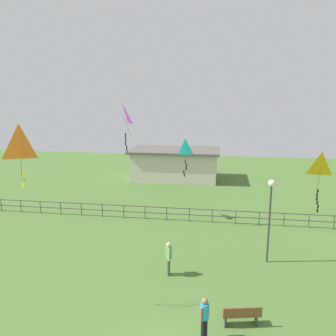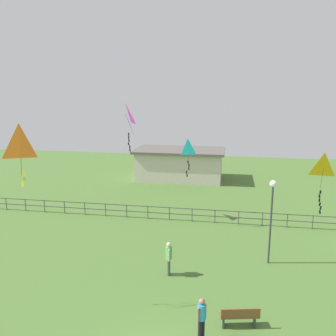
{
  "view_description": "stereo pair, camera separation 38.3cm",
  "coord_description": "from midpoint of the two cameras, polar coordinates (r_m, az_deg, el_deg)",
  "views": [
    {
      "loc": [
        1.39,
        -9.34,
        8.87
      ],
      "look_at": [
        -0.96,
        6.17,
        5.46
      ],
      "focal_mm": 38.05,
      "sensor_mm": 36.0,
      "label": 1
    },
    {
      "loc": [
        1.76,
        -9.28,
        8.87
      ],
      "look_at": [
        -0.96,
        6.17,
        5.46
      ],
      "focal_mm": 38.05,
      "sensor_mm": 36.0,
      "label": 2
    }
  ],
  "objects": [
    {
      "name": "waterfront_railing",
      "position": [
        24.8,
        3.53,
        -7.18
      ],
      "size": [
        36.03,
        0.06,
        0.95
      ],
      "color": "#4C4742",
      "rests_on": "ground_plane"
    },
    {
      "name": "person_4",
      "position": [
        17.86,
        -0.53,
        -13.97
      ],
      "size": [
        0.32,
        0.51,
        1.7
      ],
      "color": "#3F4C47",
      "rests_on": "ground_plane"
    },
    {
      "name": "pavilion_building",
      "position": [
        36.38,
        0.83,
        0.67
      ],
      "size": [
        9.01,
        5.14,
        3.09
      ],
      "color": "beige",
      "rests_on": "ground_plane"
    },
    {
      "name": "kite_0",
      "position": [
        14.86,
        -23.31,
        3.78
      ],
      "size": [
        0.99,
        0.7,
        2.46
      ],
      "color": "orange"
    },
    {
      "name": "lamppost",
      "position": [
        18.96,
        15.52,
        -5.43
      ],
      "size": [
        0.36,
        0.36,
        4.49
      ],
      "color": "#38383D",
      "rests_on": "ground_plane"
    },
    {
      "name": "kite_2",
      "position": [
        23.05,
        2.27,
        3.19
      ],
      "size": [
        0.79,
        0.6,
        2.49
      ],
      "color": "#19B2B2"
    },
    {
      "name": "kite_3",
      "position": [
        19.72,
        22.78,
        -0.13
      ],
      "size": [
        1.05,
        1.24,
        3.28
      ],
      "color": "yellow"
    },
    {
      "name": "kite_1",
      "position": [
        24.18,
        -7.8,
        8.36
      ],
      "size": [
        1.0,
        1.15,
        3.29
      ],
      "color": "#B22DB2"
    },
    {
      "name": "park_bench",
      "position": [
        14.99,
        10.93,
        -22.11
      ],
      "size": [
        1.55,
        0.72,
        0.85
      ],
      "color": "brown",
      "rests_on": "ground_plane"
    },
    {
      "name": "person_3",
      "position": [
        13.89,
        5.01,
        -22.53
      ],
      "size": [
        0.32,
        0.44,
        1.67
      ],
      "color": "black",
      "rests_on": "ground_plane"
    }
  ]
}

